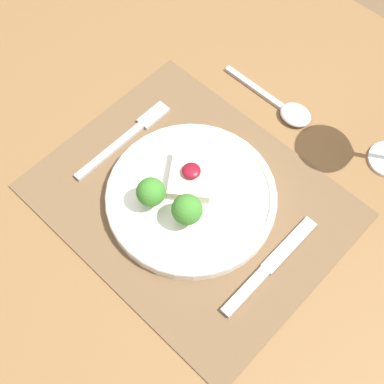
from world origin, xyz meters
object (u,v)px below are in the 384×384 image
(knife, at_px, (264,272))
(spoon, at_px, (288,110))
(fork, at_px, (129,135))
(dinner_plate, at_px, (190,194))

(knife, xyz_separation_m, spoon, (-0.16, 0.25, 0.00))
(knife, bearing_deg, fork, 174.95)
(dinner_plate, height_order, spoon, dinner_plate)
(dinner_plate, relative_size, fork, 1.33)
(spoon, bearing_deg, fork, -128.60)
(fork, xyz_separation_m, spoon, (0.16, 0.22, 0.00))
(fork, bearing_deg, dinner_plate, -7.50)
(dinner_plate, distance_m, knife, 0.16)
(knife, height_order, spoon, spoon)
(knife, bearing_deg, dinner_plate, 175.42)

